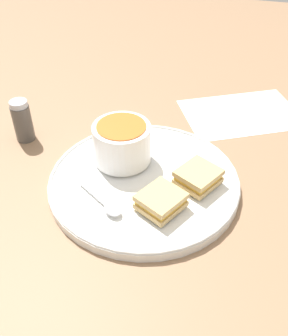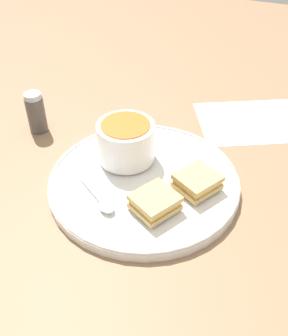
{
  "view_description": "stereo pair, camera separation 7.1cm",
  "coord_description": "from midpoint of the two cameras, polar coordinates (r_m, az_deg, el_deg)",
  "views": [
    {
      "loc": [
        -0.53,
        -0.14,
        0.5
      ],
      "look_at": [
        0.0,
        0.0,
        0.04
      ],
      "focal_mm": 42.0,
      "sensor_mm": 36.0,
      "label": 1
    },
    {
      "loc": [
        -0.51,
        -0.2,
        0.5
      ],
      "look_at": [
        0.0,
        0.0,
        0.04
      ],
      "focal_mm": 42.0,
      "sensor_mm": 36.0,
      "label": 2
    }
  ],
  "objects": [
    {
      "name": "ground_plane",
      "position": [
        0.74,
        2.75,
        -2.66
      ],
      "size": [
        2.4,
        2.4,
        0.0
      ],
      "primitive_type": "plane",
      "color": "#8E6B4C"
    },
    {
      "name": "salt_shaker",
      "position": [
        0.88,
        -13.19,
        7.73
      ],
      "size": [
        0.04,
        0.04,
        0.09
      ],
      "color": "#4C4742",
      "rests_on": "ground_plane"
    },
    {
      "name": "spoon",
      "position": [
        0.67,
        -2.8,
        -5.36
      ],
      "size": [
        0.08,
        0.1,
        0.01
      ],
      "rotation": [
        0.0,
        0.0,
        10.4
      ],
      "color": "silver",
      "rests_on": "plate"
    },
    {
      "name": "menu_sheet",
      "position": [
        0.96,
        18.23,
        6.43
      ],
      "size": [
        0.28,
        0.32,
        0.0
      ],
      "rotation": [
        0.0,
        0.0,
        0.47
      ],
      "color": "white",
      "rests_on": "ground_plane"
    },
    {
      "name": "sandwich_half_near",
      "position": [
        0.66,
        4.69,
        -5.1
      ],
      "size": [
        0.09,
        0.09,
        0.03
      ],
      "rotation": [
        0.0,
        0.0,
        4.2
      ],
      "color": "tan",
      "rests_on": "plate"
    },
    {
      "name": "soup_bowl",
      "position": [
        0.75,
        0.09,
        3.82
      ],
      "size": [
        0.11,
        0.11,
        0.08
      ],
      "color": "white",
      "rests_on": "plate"
    },
    {
      "name": "plate",
      "position": [
        0.73,
        2.78,
        -2.03
      ],
      "size": [
        0.35,
        0.35,
        0.02
      ],
      "color": "white",
      "rests_on": "ground_plane"
    },
    {
      "name": "sandwich_half_far",
      "position": [
        0.71,
        10.62,
        -2.05
      ],
      "size": [
        0.09,
        0.09,
        0.03
      ],
      "rotation": [
        0.0,
        0.0,
        4.19
      ],
      "color": "tan",
      "rests_on": "plate"
    }
  ]
}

